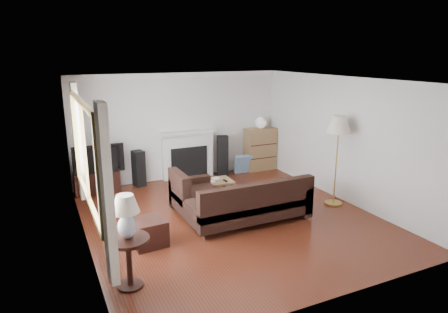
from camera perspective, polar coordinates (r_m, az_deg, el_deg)
name	(u,v)px	position (r m, az deg, el deg)	size (l,w,h in m)	color
room	(231,152)	(7.00, 1.05, 0.63)	(5.10, 5.60, 2.54)	#542012
window	(85,153)	(6.07, -19.26, 0.53)	(0.12, 2.74, 1.54)	brown
curtain_near	(107,195)	(4.67, -16.37, -5.30)	(0.10, 0.35, 2.10)	white
curtain_far	(78,142)	(7.59, -20.10, 2.00)	(0.10, 0.35, 2.10)	white
fireplace	(188,155)	(9.58, -5.16, 0.26)	(1.40, 0.26, 1.15)	white
tv_stand	(97,182)	(9.06, -17.70, -3.48)	(0.93, 0.42, 0.47)	black
television	(98,158)	(8.92, -17.59, -0.16)	(1.05, 0.14, 0.61)	black
speaker_left	(139,168)	(9.21, -12.09, -1.68)	(0.23, 0.27, 0.81)	black
speaker_right	(223,156)	(9.81, -0.21, 0.12)	(0.27, 0.32, 0.97)	black
bookshelf	(260,149)	(10.29, 5.18, 1.08)	(0.79, 0.37, 1.08)	olive
globe_lamp	(261,123)	(10.15, 5.26, 4.81)	(0.28, 0.28, 0.28)	white
sectional_sofa	(249,201)	(7.13, 3.58, -6.42)	(2.37, 1.73, 0.77)	black
coffee_table	(209,190)	(8.28, -2.17, -4.79)	(0.98, 0.53, 0.38)	olive
footstool	(149,232)	(6.48, -10.67, -10.60)	(0.50, 0.50, 0.42)	black
floor_lamp	(336,161)	(8.09, 15.76, -0.61)	(0.46, 0.46, 1.78)	#B89440
side_table	(129,263)	(5.41, -13.39, -14.52)	(0.55, 0.55, 0.69)	black
table_lamp	(126,217)	(5.14, -13.81, -8.40)	(0.35, 0.35, 0.57)	silver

